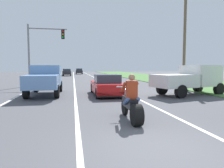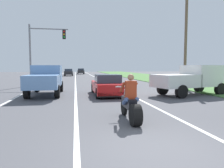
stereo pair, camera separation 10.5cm
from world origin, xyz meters
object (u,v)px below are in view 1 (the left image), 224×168
(pickup_truck_right_shoulder_white, at_px, (190,78))
(traffic_light_mast_near, at_px, (40,46))
(motorcycle_with_rider, at_px, (132,104))
(sports_car_red, at_px, (107,86))
(pickup_truck_left_lane_light_blue, at_px, (45,78))
(distant_car_far_ahead, at_px, (67,72))
(distant_car_further_ahead, at_px, (79,71))

(pickup_truck_right_shoulder_white, xyz_separation_m, traffic_light_mast_near, (-10.77, 8.88, 2.83))
(motorcycle_with_rider, bearing_deg, sports_car_red, 87.90)
(motorcycle_with_rider, height_order, pickup_truck_left_lane_light_blue, pickup_truck_left_lane_light_blue)
(sports_car_red, height_order, distant_car_far_ahead, distant_car_far_ahead)
(distant_car_further_ahead, bearing_deg, sports_car_red, -89.19)
(motorcycle_with_rider, relative_size, traffic_light_mast_near, 0.37)
(sports_car_red, height_order, traffic_light_mast_near, traffic_light_mast_near)
(sports_car_red, distance_m, distant_car_far_ahead, 31.89)
(sports_car_red, distance_m, pickup_truck_right_shoulder_white, 5.57)
(distant_car_further_ahead, bearing_deg, distant_car_far_ahead, -104.63)
(sports_car_red, bearing_deg, traffic_light_mast_near, 123.78)
(pickup_truck_right_shoulder_white, height_order, distant_car_further_ahead, pickup_truck_right_shoulder_white)
(pickup_truck_left_lane_light_blue, relative_size, distant_car_further_ahead, 1.20)
(sports_car_red, xyz_separation_m, pickup_truck_right_shoulder_white, (5.47, -0.95, 0.48))
(sports_car_red, distance_m, traffic_light_mast_near, 10.09)
(pickup_truck_right_shoulder_white, distance_m, traffic_light_mast_near, 14.24)
(pickup_truck_right_shoulder_white, xyz_separation_m, distant_car_far_ahead, (-8.96, 32.65, -0.33))
(traffic_light_mast_near, distance_m, distant_car_further_ahead, 35.29)
(pickup_truck_right_shoulder_white, distance_m, distant_car_far_ahead, 33.86)
(motorcycle_with_rider, distance_m, distant_car_further_ahead, 49.55)
(distant_car_further_ahead, bearing_deg, motorcycle_with_rider, -89.59)
(motorcycle_with_rider, height_order, sports_car_red, motorcycle_with_rider)
(sports_car_red, relative_size, pickup_truck_left_lane_light_blue, 0.90)
(motorcycle_with_rider, bearing_deg, pickup_truck_right_shoulder_white, 45.62)
(pickup_truck_left_lane_light_blue, height_order, distant_car_far_ahead, pickup_truck_left_lane_light_blue)
(sports_car_red, distance_m, distant_car_further_ahead, 42.76)
(traffic_light_mast_near, bearing_deg, distant_car_far_ahead, 85.64)
(sports_car_red, height_order, pickup_truck_right_shoulder_white, pickup_truck_right_shoulder_white)
(distant_car_far_ahead, bearing_deg, sports_car_red, -83.72)
(motorcycle_with_rider, height_order, traffic_light_mast_near, traffic_light_mast_near)
(pickup_truck_left_lane_light_blue, bearing_deg, motorcycle_with_rider, -63.49)
(pickup_truck_left_lane_light_blue, xyz_separation_m, pickup_truck_right_shoulder_white, (9.51, -1.77, 0.00))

